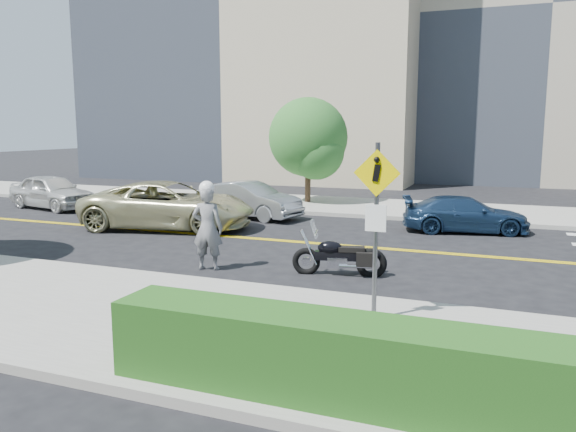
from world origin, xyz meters
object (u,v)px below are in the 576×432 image
(suv, at_px, (169,205))
(parked_car_silver, at_px, (249,200))
(motorcycle, at_px, (340,248))
(pedestrian_sign, at_px, (376,214))
(parked_car_blue, at_px, (465,214))
(parked_car_white, at_px, (52,192))
(motorcyclist, at_px, (208,226))

(suv, xyz_separation_m, parked_car_silver, (1.55, 3.05, -0.12))
(suv, bearing_deg, motorcycle, -129.59)
(pedestrian_sign, relative_size, parked_car_blue, 0.75)
(pedestrian_sign, bearing_deg, parked_car_silver, 125.28)
(pedestrian_sign, xyz_separation_m, parked_car_white, (-15.78, 9.11, -1.24))
(pedestrian_sign, distance_m, motorcycle, 3.70)
(parked_car_blue, bearing_deg, parked_car_silver, 76.76)
(pedestrian_sign, relative_size, motorcyclist, 1.40)
(parked_car_white, bearing_deg, suv, -94.97)
(parked_car_silver, xyz_separation_m, parked_car_blue, (7.83, -0.07, -0.10))
(pedestrian_sign, bearing_deg, parked_car_blue, 85.31)
(motorcycle, relative_size, parked_car_white, 0.50)
(parked_car_white, bearing_deg, parked_car_silver, -72.47)
(pedestrian_sign, xyz_separation_m, motorcyclist, (-4.59, 2.45, -0.89))
(suv, bearing_deg, pedestrian_sign, -140.27)
(parked_car_blue, bearing_deg, suv, 94.89)
(pedestrian_sign, height_order, suv, pedestrian_sign)
(motorcyclist, bearing_deg, suv, -60.85)
(motorcycle, xyz_separation_m, parked_car_white, (-14.28, 6.01, 0.08))
(parked_car_silver, bearing_deg, motorcycle, -129.14)
(parked_car_white, bearing_deg, motorcyclist, -108.48)
(parked_car_silver, bearing_deg, pedestrian_sign, -132.86)
(motorcyclist, bearing_deg, motorcycle, 179.21)
(motorcyclist, relative_size, parked_car_blue, 0.54)
(motorcyclist, bearing_deg, parked_car_white, -43.59)
(parked_car_silver, bearing_deg, motorcyclist, -150.12)
(motorcycle, height_order, suv, suv)
(motorcycle, bearing_deg, suv, 138.85)
(parked_car_white, height_order, parked_car_silver, parked_car_white)
(suv, height_order, parked_car_silver, suv)
(pedestrian_sign, bearing_deg, parked_car_white, 150.00)
(motorcyclist, height_order, motorcycle, motorcyclist)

